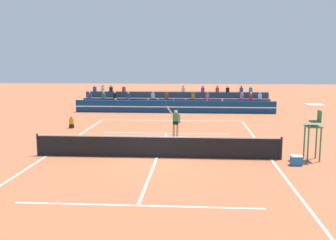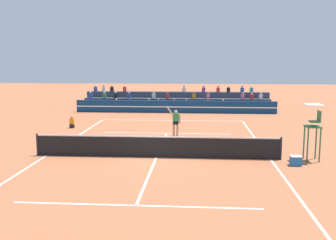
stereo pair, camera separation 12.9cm
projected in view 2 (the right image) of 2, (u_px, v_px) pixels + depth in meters
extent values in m
plane|color=#AD603D|center=(156.00, 157.00, 19.16)|extent=(120.00, 120.00, 0.00)
cube|color=white|center=(172.00, 120.00, 30.89)|extent=(11.00, 0.10, 0.01)
cube|color=white|center=(47.00, 155.00, 19.56)|extent=(0.10, 23.80, 0.01)
cube|color=white|center=(271.00, 159.00, 18.76)|extent=(0.10, 23.80, 0.01)
cube|color=white|center=(136.00, 205.00, 12.83)|extent=(8.25, 0.10, 0.01)
cube|color=white|center=(167.00, 133.00, 25.50)|extent=(8.25, 0.10, 0.01)
cube|color=white|center=(156.00, 157.00, 19.16)|extent=(0.10, 12.85, 0.01)
cylinder|color=black|center=(37.00, 145.00, 19.51)|extent=(0.10, 0.10, 1.10)
cylinder|color=black|center=(281.00, 148.00, 18.64)|extent=(0.10, 0.10, 1.10)
cube|color=black|center=(156.00, 147.00, 19.09)|extent=(11.90, 0.02, 1.00)
cube|color=white|center=(156.00, 137.00, 19.01)|extent=(11.90, 0.04, 0.06)
cube|color=navy|center=(175.00, 107.00, 35.25)|extent=(18.00, 0.24, 1.10)
cube|color=white|center=(175.00, 107.00, 35.12)|extent=(18.00, 0.02, 0.10)
cube|color=#383D4C|center=(176.00, 108.00, 36.55)|extent=(17.63, 0.95, 0.55)
cube|color=red|center=(186.00, 103.00, 36.23)|extent=(0.32, 0.22, 0.44)
sphere|color=brown|center=(186.00, 100.00, 36.18)|extent=(0.18, 0.18, 0.18)
cube|color=#338C4C|center=(158.00, 103.00, 36.42)|extent=(0.32, 0.22, 0.44)
sphere|color=#9E7051|center=(158.00, 99.00, 36.37)|extent=(0.18, 0.18, 0.18)
cube|color=#B2B2B7|center=(174.00, 103.00, 36.31)|extent=(0.32, 0.22, 0.44)
sphere|color=brown|center=(174.00, 100.00, 36.27)|extent=(0.18, 0.18, 0.18)
cube|color=black|center=(130.00, 103.00, 36.62)|extent=(0.32, 0.22, 0.44)
sphere|color=brown|center=(130.00, 99.00, 36.57)|extent=(0.18, 0.18, 0.18)
cube|color=orange|center=(116.00, 103.00, 36.71)|extent=(0.32, 0.22, 0.44)
sphere|color=beige|center=(116.00, 99.00, 36.66)|extent=(0.18, 0.18, 0.18)
cube|color=orange|center=(208.00, 103.00, 36.09)|extent=(0.32, 0.22, 0.44)
sphere|color=brown|center=(208.00, 100.00, 36.04)|extent=(0.18, 0.18, 0.18)
cube|color=#B2B2B7|center=(149.00, 103.00, 36.49)|extent=(0.32, 0.22, 0.44)
sphere|color=#9E7051|center=(149.00, 99.00, 36.44)|extent=(0.18, 0.18, 0.18)
cube|color=yellow|center=(223.00, 103.00, 35.99)|extent=(0.32, 0.22, 0.44)
sphere|color=tan|center=(223.00, 100.00, 35.94)|extent=(0.18, 0.18, 0.18)
cube|color=#383D4C|center=(176.00, 104.00, 37.44)|extent=(17.63, 0.95, 1.10)
cube|color=red|center=(252.00, 97.00, 36.64)|extent=(0.32, 0.22, 0.44)
sphere|color=beige|center=(252.00, 93.00, 36.59)|extent=(0.18, 0.18, 0.18)
cube|color=red|center=(167.00, 96.00, 37.22)|extent=(0.32, 0.22, 0.44)
sphere|color=brown|center=(167.00, 93.00, 37.17)|extent=(0.18, 0.18, 0.18)
cube|color=silver|center=(261.00, 97.00, 36.58)|extent=(0.32, 0.22, 0.44)
sphere|color=tan|center=(261.00, 93.00, 36.53)|extent=(0.18, 0.18, 0.18)
cube|color=black|center=(116.00, 96.00, 37.58)|extent=(0.32, 0.22, 0.44)
sphere|color=beige|center=(116.00, 92.00, 37.53)|extent=(0.18, 0.18, 0.18)
cube|color=orange|center=(194.00, 96.00, 37.03)|extent=(0.32, 0.22, 0.44)
sphere|color=brown|center=(194.00, 93.00, 36.99)|extent=(0.18, 0.18, 0.18)
cube|color=#2D4CA5|center=(129.00, 96.00, 37.49)|extent=(0.32, 0.22, 0.44)
sphere|color=beige|center=(129.00, 93.00, 37.44)|extent=(0.18, 0.18, 0.18)
cube|color=#338C4C|center=(104.00, 96.00, 37.66)|extent=(0.32, 0.22, 0.44)
sphere|color=beige|center=(104.00, 92.00, 37.61)|extent=(0.18, 0.18, 0.18)
cube|color=#2D4CA5|center=(91.00, 96.00, 37.76)|extent=(0.32, 0.22, 0.44)
sphere|color=beige|center=(91.00, 92.00, 37.71)|extent=(0.18, 0.18, 0.18)
cube|color=pink|center=(208.00, 96.00, 36.94)|extent=(0.32, 0.22, 0.44)
sphere|color=#9E7051|center=(208.00, 93.00, 36.89)|extent=(0.18, 0.18, 0.18)
cube|color=silver|center=(154.00, 96.00, 37.31)|extent=(0.32, 0.22, 0.44)
sphere|color=tan|center=(154.00, 93.00, 37.27)|extent=(0.18, 0.18, 0.18)
cube|color=pink|center=(243.00, 97.00, 36.70)|extent=(0.32, 0.22, 0.44)
sphere|color=tan|center=(243.00, 93.00, 36.65)|extent=(0.18, 0.18, 0.18)
cube|color=#383D4C|center=(177.00, 100.00, 38.34)|extent=(17.63, 0.95, 1.65)
cube|color=red|center=(218.00, 90.00, 37.72)|extent=(0.32, 0.22, 0.44)
sphere|color=brown|center=(218.00, 87.00, 37.67)|extent=(0.18, 0.18, 0.18)
cube|color=#2D4CA5|center=(96.00, 89.00, 38.59)|extent=(0.32, 0.22, 0.44)
sphere|color=tan|center=(96.00, 86.00, 38.55)|extent=(0.18, 0.18, 0.18)
cube|color=silver|center=(104.00, 89.00, 38.54)|extent=(0.32, 0.22, 0.44)
sphere|color=brown|center=(104.00, 86.00, 38.49)|extent=(0.18, 0.18, 0.18)
cube|color=purple|center=(204.00, 90.00, 37.82)|extent=(0.32, 0.22, 0.44)
sphere|color=brown|center=(204.00, 86.00, 37.77)|extent=(0.18, 0.18, 0.18)
cube|color=#2D4CA5|center=(242.00, 90.00, 37.55)|extent=(0.32, 0.22, 0.44)
sphere|color=brown|center=(242.00, 87.00, 37.50)|extent=(0.18, 0.18, 0.18)
cube|color=teal|center=(251.00, 90.00, 37.49)|extent=(0.32, 0.22, 0.44)
sphere|color=beige|center=(252.00, 87.00, 37.44)|extent=(0.18, 0.18, 0.18)
cube|color=black|center=(228.00, 90.00, 37.65)|extent=(0.32, 0.22, 0.44)
sphere|color=beige|center=(228.00, 87.00, 37.60)|extent=(0.18, 0.18, 0.18)
cube|color=red|center=(125.00, 89.00, 38.38)|extent=(0.32, 0.22, 0.44)
sphere|color=beige|center=(125.00, 86.00, 38.33)|extent=(0.18, 0.18, 0.18)
cube|color=black|center=(112.00, 89.00, 38.48)|extent=(0.32, 0.22, 0.44)
sphere|color=#9E7051|center=(112.00, 86.00, 38.43)|extent=(0.18, 0.18, 0.18)
cube|color=silver|center=(184.00, 90.00, 37.96)|extent=(0.32, 0.22, 0.44)
sphere|color=brown|center=(184.00, 86.00, 37.91)|extent=(0.18, 0.18, 0.18)
cylinder|color=#337047|center=(308.00, 145.00, 18.21)|extent=(0.07, 0.07, 1.60)
cylinder|color=#337047|center=(304.00, 142.00, 18.84)|extent=(0.07, 0.07, 1.60)
cylinder|color=#337047|center=(320.00, 145.00, 18.17)|extent=(0.07, 0.07, 1.60)
cylinder|color=#337047|center=(316.00, 142.00, 18.80)|extent=(0.07, 0.07, 1.60)
cube|color=#337047|center=(313.00, 126.00, 18.38)|extent=(0.68, 0.76, 0.06)
cube|color=#337047|center=(314.00, 122.00, 18.34)|extent=(0.44, 0.48, 0.06)
cube|color=#337047|center=(319.00, 116.00, 18.28)|extent=(0.06, 0.48, 0.52)
cube|color=white|center=(314.00, 105.00, 18.22)|extent=(0.76, 0.84, 0.04)
cube|color=black|center=(72.00, 127.00, 27.50)|extent=(0.28, 0.36, 0.12)
cube|color=black|center=(72.00, 125.00, 27.48)|extent=(0.28, 0.24, 0.18)
cube|color=orange|center=(72.00, 121.00, 27.44)|extent=(0.30, 0.18, 0.40)
sphere|color=#9E7051|center=(72.00, 117.00, 27.39)|extent=(0.17, 0.17, 0.17)
cylinder|color=tan|center=(177.00, 131.00, 23.85)|extent=(0.14, 0.14, 0.90)
cylinder|color=tan|center=(174.00, 131.00, 23.95)|extent=(0.14, 0.14, 0.90)
cube|color=black|center=(176.00, 123.00, 23.81)|extent=(0.32, 0.20, 0.20)
cube|color=#338C4C|center=(176.00, 118.00, 23.76)|extent=(0.36, 0.20, 0.56)
sphere|color=tan|center=(176.00, 112.00, 23.71)|extent=(0.22, 0.22, 0.22)
cube|color=white|center=(177.00, 137.00, 23.88)|extent=(0.12, 0.26, 0.09)
cube|color=white|center=(174.00, 137.00, 23.97)|extent=(0.12, 0.26, 0.09)
cylinder|color=tan|center=(180.00, 119.00, 23.75)|extent=(0.09, 0.09, 0.56)
cylinder|color=tan|center=(169.00, 110.00, 23.72)|extent=(0.41, 0.09, 0.55)
cylinder|color=black|center=(166.00, 105.00, 23.69)|extent=(0.15, 0.03, 0.20)
torus|color=#1E4C99|center=(164.00, 102.00, 23.68)|extent=(0.43, 0.03, 0.43)
sphere|color=#C6DB33|center=(162.00, 127.00, 27.88)|extent=(0.07, 0.07, 0.07)
cube|color=#1E66B2|center=(296.00, 161.00, 17.69)|extent=(0.48, 0.36, 0.40)
cube|color=white|center=(296.00, 156.00, 17.65)|extent=(0.50, 0.38, 0.05)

